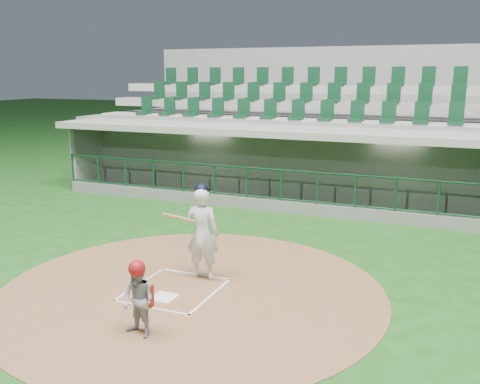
# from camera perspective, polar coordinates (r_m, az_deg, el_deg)

# --- Properties ---
(ground) EXTENTS (120.00, 120.00, 0.00)m
(ground) POSITION_cam_1_polar(r_m,az_deg,el_deg) (10.46, -6.16, -9.80)
(ground) COLOR #164914
(ground) RESTS_ON ground
(dirt_circle) EXTENTS (7.20, 7.20, 0.01)m
(dirt_circle) POSITION_cam_1_polar(r_m,az_deg,el_deg) (10.17, -5.20, -10.42)
(dirt_circle) COLOR brown
(dirt_circle) RESTS_ON ground
(home_plate) EXTENTS (0.43, 0.43, 0.02)m
(home_plate) POSITION_cam_1_polar(r_m,az_deg,el_deg) (9.90, -8.15, -11.06)
(home_plate) COLOR white
(home_plate) RESTS_ON dirt_circle
(batter_box_chalk) EXTENTS (1.55, 1.80, 0.01)m
(batter_box_chalk) POSITION_cam_1_polar(r_m,az_deg,el_deg) (10.22, -6.98, -10.28)
(batter_box_chalk) COLOR silver
(batter_box_chalk) RESTS_ON ground
(dugout_structure) EXTENTS (16.40, 3.70, 3.00)m
(dugout_structure) POSITION_cam_1_polar(r_m,az_deg,el_deg) (17.20, 6.57, 2.41)
(dugout_structure) COLOR gray
(dugout_structure) RESTS_ON ground
(seating_deck) EXTENTS (17.00, 6.72, 5.15)m
(seating_deck) POSITION_cam_1_polar(r_m,az_deg,el_deg) (20.09, 8.90, 5.13)
(seating_deck) COLOR slate
(seating_deck) RESTS_ON ground
(batter) EXTENTS (0.88, 0.88, 1.91)m
(batter) POSITION_cam_1_polar(r_m,az_deg,el_deg) (10.42, -4.05, -4.23)
(batter) COLOR silver
(batter) RESTS_ON dirt_circle
(catcher) EXTENTS (0.65, 0.56, 1.22)m
(catcher) POSITION_cam_1_polar(r_m,az_deg,el_deg) (8.42, -10.79, -11.12)
(catcher) COLOR gray
(catcher) RESTS_ON dirt_circle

